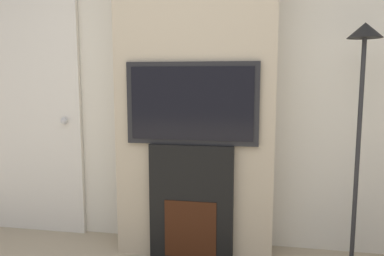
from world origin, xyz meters
The scene contains 6 objects.
wall_back centered at (0.00, 2.03, 1.35)m, with size 6.00×0.06×2.70m.
chimney_breast centered at (0.00, 1.83, 1.35)m, with size 1.17×0.34×2.70m.
fireplace centered at (0.00, 1.66, 0.44)m, with size 0.61×0.15×0.88m.
television centered at (0.00, 1.65, 1.17)m, with size 0.95×0.07×0.59m.
floor_lamp centered at (1.14, 1.70, 1.15)m, with size 0.28×0.28×1.71m.
entry_door centered at (-1.45, 1.97, 1.04)m, with size 0.88×0.09×2.07m.
Camera 1 is at (0.47, -0.96, 1.36)m, focal length 35.00 mm.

